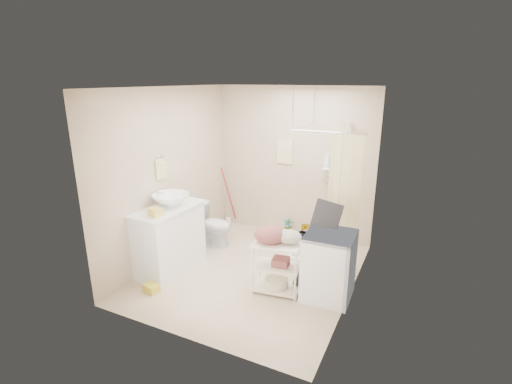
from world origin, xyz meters
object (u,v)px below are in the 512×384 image
at_px(toilet, 212,224).
at_px(laundry_rack, 277,263).
at_px(vanity, 168,238).
at_px(washing_machine, 329,265).

bearing_deg(toilet, laundry_rack, -114.05).
height_order(vanity, washing_machine, vanity).
height_order(toilet, washing_machine, washing_machine).
bearing_deg(washing_machine, toilet, 160.22).
xyz_separation_m(washing_machine, laundry_rack, (-0.64, -0.18, -0.02)).
relative_size(washing_machine, laundry_rack, 1.04).
relative_size(vanity, toilet, 1.56).
xyz_separation_m(vanity, washing_machine, (2.30, 0.30, -0.05)).
distance_m(vanity, toilet, 1.02).
xyz_separation_m(vanity, laundry_rack, (1.66, 0.12, -0.07)).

